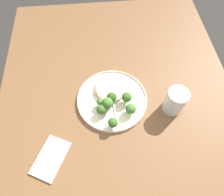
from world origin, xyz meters
name	(u,v)px	position (x,y,z in m)	size (l,w,h in m)	color
ground	(116,156)	(0.00, 0.00, 0.00)	(6.00, 6.00, 0.00)	#2D2B28
wooden_dining_table	(119,119)	(0.00, 0.00, 0.66)	(1.40, 1.00, 0.74)	brown
dinner_plate	(112,99)	(0.05, 0.03, 0.75)	(0.29, 0.29, 0.02)	beige
noodle_bed	(110,88)	(0.10, 0.03, 0.77)	(0.14, 0.13, 0.03)	beige
seared_scallop_rear_pale	(107,86)	(0.11, 0.04, 0.76)	(0.03, 0.03, 0.02)	#E5C689
seared_scallop_tiny_bay	(120,80)	(0.13, -0.02, 0.76)	(0.02, 0.02, 0.02)	#E5C689
seared_scallop_front_small	(98,92)	(0.09, 0.08, 0.76)	(0.03, 0.03, 0.01)	#DBB77A
seared_scallop_half_hidden	(109,101)	(0.04, 0.04, 0.76)	(0.03, 0.03, 0.02)	#DBB77A
broccoli_floret_right_tilted	(108,103)	(0.01, 0.05, 0.79)	(0.04, 0.04, 0.07)	#7A994C
broccoli_floret_rear_charred	(113,123)	(-0.07, 0.03, 0.78)	(0.04, 0.04, 0.05)	#89A356
broccoli_floret_tall_stalk	(101,102)	(0.03, 0.07, 0.78)	(0.03, 0.03, 0.04)	#7A994C
broccoli_floret_split_head	(112,97)	(0.04, 0.03, 0.79)	(0.04, 0.04, 0.06)	#7A994C
broccoli_floret_near_rim	(102,110)	(-0.01, 0.07, 0.78)	(0.04, 0.04, 0.05)	#7A994C
broccoli_floret_center_pile	(131,109)	(-0.02, -0.04, 0.78)	(0.04, 0.04, 0.05)	#7A994C
broccoli_floret_beside_noodles	(127,97)	(0.03, -0.03, 0.79)	(0.04, 0.04, 0.06)	#7A994C
onion_sliver_long_sliver	(115,111)	(0.00, 0.02, 0.75)	(0.05, 0.01, 0.00)	silver
onion_sliver_short_strip	(101,108)	(0.01, 0.07, 0.75)	(0.05, 0.01, 0.00)	silver
water_glass	(175,102)	(-0.01, -0.21, 0.79)	(0.08, 0.08, 0.11)	silver
folded_napkin	(51,158)	(-0.17, 0.27, 0.74)	(0.15, 0.09, 0.01)	silver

